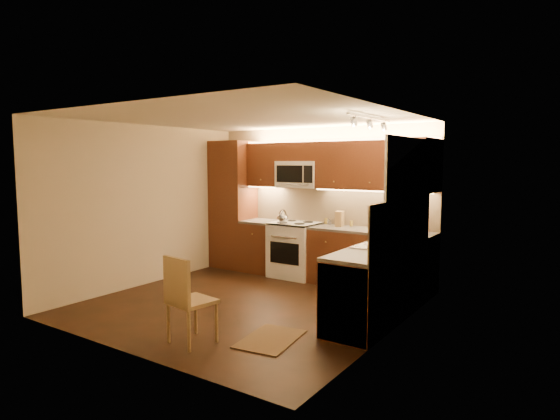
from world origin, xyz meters
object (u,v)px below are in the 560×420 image
Objects in this scene: microwave at (300,174)px; kettle at (283,216)px; stove at (295,250)px; soap_bottle at (412,235)px; toaster_oven at (404,223)px; dining_chair at (192,299)px; sink at (384,239)px; knife_block at (340,219)px.

kettle is (-0.11, -0.34, -0.69)m from microwave.
soap_bottle reaches higher than stove.
microwave is 2.52m from soap_bottle.
toaster_oven reaches higher than dining_chair.
sink is 0.90× the size of dining_chair.
dining_chair is (-1.18, -3.22, -0.55)m from toaster_oven.
dining_chair is (0.65, -3.24, -1.24)m from microwave.
soap_bottle is 0.20× the size of dining_chair.
soap_bottle is at bearing -42.76° from knife_block.
soap_bottle is 2.88m from dining_chair.
microwave reaches higher than sink.
knife_block is (-1.06, 0.00, -0.00)m from toaster_oven.
kettle reaches higher than soap_bottle.
sink is at bearing -107.00° from soap_bottle.
knife_block is at bearing 96.60° from dining_chair.
toaster_oven is 2.14× the size of soap_bottle.
microwave reaches higher than soap_bottle.
kettle reaches higher than sink.
dining_chair is (0.65, -3.10, 0.02)m from stove.
stove is 2.35m from sink.
stove is at bearing 176.46° from knife_block.
microwave is at bearing 174.58° from soap_bottle.
sink is at bearing -11.22° from kettle.
soap_bottle is at bearing -18.75° from stove.
toaster_oven is at bearing -0.67° from microwave.
kettle reaches higher than knife_block.
toaster_oven is 1.06m from knife_block.
dining_chair is at bearing -124.33° from sink.
toaster_oven is at bearing 21.65° from kettle.
kettle reaches higher than dining_chair.
soap_bottle is at bearing 64.49° from dining_chair.
soap_bottle is at bearing -21.79° from microwave.
stove is at bearing -90.00° from microwave.
knife_block is at bearing -1.52° from microwave.
stove is 3.17m from dining_chair.
soap_bottle is at bearing 56.64° from sink.
stove is 2.43m from soap_bottle.
toaster_oven is at bearing 131.51° from soap_bottle.
soap_bottle is (2.24, -0.76, 0.54)m from stove.
knife_block reaches higher than soap_bottle.
kettle is 0.24× the size of dining_chair.
kettle is (-2.11, 0.92, 0.06)m from sink.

